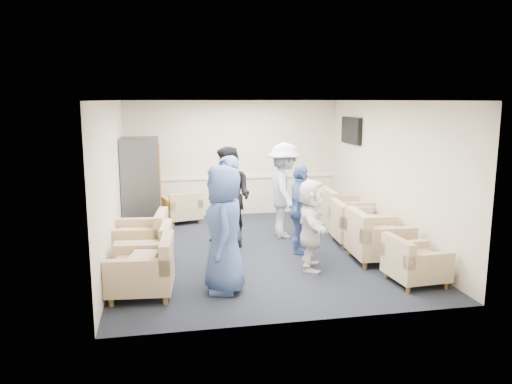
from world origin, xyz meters
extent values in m
plane|color=black|center=(0.00, 0.00, 0.00)|extent=(6.00, 6.00, 0.00)
plane|color=white|center=(0.00, 0.00, 2.70)|extent=(6.00, 6.00, 0.00)
cube|color=beige|center=(0.00, 3.00, 1.35)|extent=(5.00, 0.02, 2.70)
cube|color=beige|center=(0.00, -3.00, 1.35)|extent=(5.00, 0.02, 2.70)
cube|color=beige|center=(-2.50, 0.00, 1.35)|extent=(0.02, 6.00, 2.70)
cube|color=beige|center=(2.50, 0.00, 1.35)|extent=(0.02, 6.00, 2.70)
cube|color=white|center=(0.00, 2.98, 0.90)|extent=(4.98, 0.04, 0.06)
cube|color=black|center=(2.44, 1.80, 2.05)|extent=(0.07, 1.00, 0.58)
cube|color=black|center=(2.40, 1.80, 2.05)|extent=(0.01, 0.92, 0.50)
cube|color=#51525A|center=(2.48, 1.80, 1.90)|extent=(0.04, 0.10, 0.25)
cube|color=tan|center=(-2.01, -1.76, 0.27)|extent=(0.96, 0.96, 0.29)
cube|color=#947C51|center=(-2.01, -1.76, 0.46)|extent=(0.66, 0.62, 0.10)
cube|color=tan|center=(-1.65, -1.79, 0.62)|extent=(0.23, 0.89, 0.41)
cube|color=tan|center=(-1.98, -0.74, 0.25)|extent=(0.90, 0.90, 0.27)
cube|color=#947C51|center=(-1.98, -0.74, 0.43)|extent=(0.62, 0.59, 0.10)
cube|color=tan|center=(-1.65, -0.77, 0.57)|extent=(0.23, 0.82, 0.38)
cube|color=tan|center=(-2.09, -0.21, 0.28)|extent=(1.01, 1.01, 0.30)
cube|color=#947C51|center=(-2.09, -0.21, 0.48)|extent=(0.69, 0.66, 0.11)
cube|color=tan|center=(-1.71, -0.26, 0.64)|extent=(0.26, 0.92, 0.43)
cube|color=tan|center=(2.01, -2.06, 0.23)|extent=(0.82, 0.82, 0.25)
cube|color=#947C51|center=(2.01, -2.06, 0.41)|extent=(0.57, 0.53, 0.09)
cube|color=tan|center=(1.69, -2.08, 0.54)|extent=(0.18, 0.77, 0.36)
cube|color=tan|center=(1.91, -0.96, 0.29)|extent=(0.98, 0.98, 0.31)
cube|color=#947C51|center=(1.91, -0.96, 0.49)|extent=(0.68, 0.64, 0.11)
cube|color=tan|center=(1.53, -0.94, 0.66)|extent=(0.20, 0.94, 0.44)
cube|color=tan|center=(1.94, 0.10, 0.27)|extent=(0.93, 0.93, 0.29)
cube|color=#947C51|center=(1.94, 0.10, 0.46)|extent=(0.64, 0.61, 0.10)
cube|color=tan|center=(1.58, 0.13, 0.61)|extent=(0.21, 0.88, 0.41)
cube|color=tan|center=(2.10, 1.03, 0.29)|extent=(1.02, 1.02, 0.31)
cube|color=#947C51|center=(2.10, 1.03, 0.50)|extent=(0.71, 0.67, 0.11)
cube|color=tan|center=(1.70, 1.06, 0.67)|extent=(0.23, 0.96, 0.45)
cube|color=tan|center=(-1.25, 2.48, 0.23)|extent=(0.91, 0.91, 0.25)
cube|color=#947C51|center=(-1.25, 2.48, 0.40)|extent=(0.60, 0.62, 0.09)
cube|color=tan|center=(-1.17, 2.17, 0.53)|extent=(0.76, 0.30, 0.35)
cube|color=#51525A|center=(-2.10, 1.91, 0.97)|extent=(0.77, 0.92, 1.95)
cube|color=#E34D04|center=(-1.71, 1.91, 1.07)|extent=(0.02, 0.78, 1.56)
cube|color=black|center=(-1.70, 1.91, 0.26)|extent=(0.02, 0.46, 0.12)
cube|color=black|center=(-1.68, -0.32, 0.21)|extent=(0.31, 0.23, 0.43)
sphere|color=black|center=(-1.68, -0.32, 0.41)|extent=(0.21, 0.21, 0.21)
cube|color=beige|center=(-1.96, -1.76, 0.53)|extent=(0.43, 0.52, 0.13)
imported|color=#3F5999|center=(-0.84, -1.82, 0.91)|extent=(0.65, 0.94, 1.83)
imported|color=#3F5999|center=(-0.67, -0.89, 0.92)|extent=(0.61, 0.77, 1.85)
imported|color=black|center=(-0.45, 0.41, 0.93)|extent=(1.14, 1.14, 1.87)
imported|color=silver|center=(0.70, 0.83, 0.94)|extent=(0.74, 1.24, 1.89)
imported|color=#3F5999|center=(0.71, -0.26, 0.80)|extent=(0.74, 1.01, 1.59)
imported|color=white|center=(0.65, -1.13, 0.74)|extent=(0.76, 1.44, 1.48)
camera|label=1|loc=(-1.69, -8.59, 2.71)|focal=35.00mm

